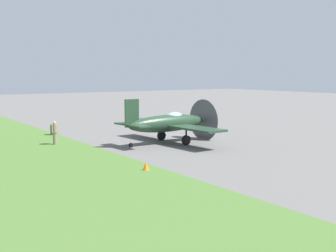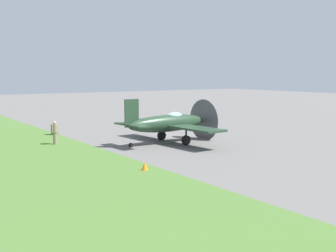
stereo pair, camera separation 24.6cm
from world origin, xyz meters
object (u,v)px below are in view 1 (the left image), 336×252
Objects in this scene: fuel_drum at (54,130)px; runway_marker_cone at (146,166)px; airplane_lead at (170,123)px; ground_crew_chief at (55,132)px.

fuel_drum is 2.05× the size of runway_marker_cone.
airplane_lead is at bearing 32.20° from fuel_drum.
airplane_lead reaches higher than runway_marker_cone.
ground_crew_chief is at bearing -174.73° from runway_marker_cone.
runway_marker_cone is (16.22, -0.67, -0.23)m from fuel_drum.
ground_crew_chief reaches higher than fuel_drum.
runway_marker_cone is at bearing -45.83° from airplane_lead.
runway_marker_cone is at bearing -2.35° from fuel_drum.
fuel_drum is at bearing -136.12° from ground_crew_chief.
runway_marker_cone is (11.24, 1.04, -0.69)m from ground_crew_chief.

